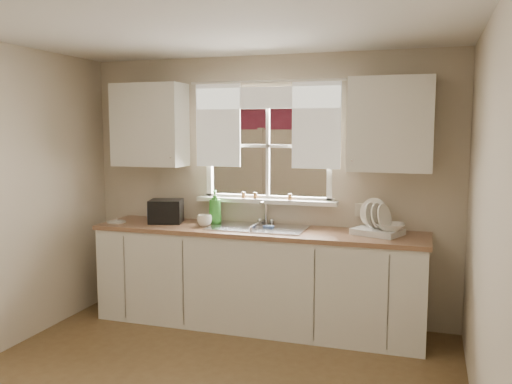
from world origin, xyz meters
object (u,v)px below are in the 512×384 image
(soap_bottle_a, at_px, (215,207))
(cup, at_px, (204,221))
(black_appliance, at_px, (166,211))
(dish_rack, at_px, (377,226))

(soap_bottle_a, distance_m, cup, 0.20)
(cup, xyz_separation_m, black_appliance, (-0.43, 0.07, 0.06))
(dish_rack, bearing_deg, cup, -176.22)
(soap_bottle_a, xyz_separation_m, cup, (-0.04, -0.16, -0.11))
(dish_rack, height_order, cup, dish_rack)
(dish_rack, distance_m, black_appliance, 2.00)
(dish_rack, distance_m, cup, 1.57)
(dish_rack, height_order, soap_bottle_a, soap_bottle_a)
(soap_bottle_a, height_order, cup, soap_bottle_a)
(soap_bottle_a, bearing_deg, black_appliance, -179.89)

